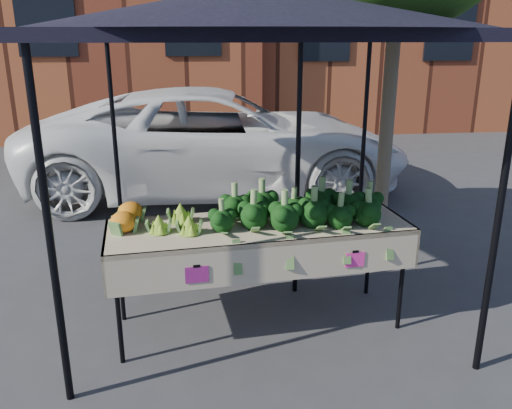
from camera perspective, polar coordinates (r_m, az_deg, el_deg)
The scene contains 7 objects.
ground at distance 4.58m, azimuth 0.97°, elevation -12.84°, with size 90.00×90.00×0.00m, color #343437.
table at distance 4.38m, azimuth 0.31°, elevation -7.67°, with size 2.47×1.04×0.90m.
canopy at distance 4.70m, azimuth 0.18°, elevation 5.98°, with size 3.16×3.16×2.74m, color black, non-canonical shape.
broccoli_heap at distance 4.23m, azimuth 4.65°, elevation -0.06°, with size 1.49×0.59×0.28m, color black.
romanesco_cluster at distance 4.13m, azimuth -8.85°, elevation -1.14°, with size 0.44×0.48×0.21m, color #7AB62D.
cauliflower_pair at distance 4.24m, azimuth -13.81°, elevation -1.10°, with size 0.24×0.44×0.19m, color orange.
street_tree at distance 5.59m, azimuth 14.48°, elevation 14.64°, with size 2.11×2.11×4.15m, color #1E4C14, non-canonical shape.
Camera 1 is at (-0.53, -3.90, 2.34)m, focal length 36.94 mm.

